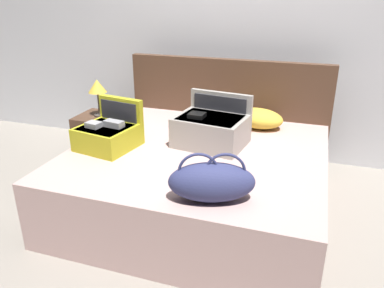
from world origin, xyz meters
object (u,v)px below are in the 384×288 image
object	(u,v)px
hard_case_medium	(109,133)
nightstand	(102,137)
bed	(197,180)
table_lamp	(97,88)
duffel_bag	(212,181)
pillow_near_headboard	(258,118)
hard_case_large	(211,128)

from	to	relation	value
hard_case_medium	nightstand	distance (m)	1.01
bed	table_lamp	xyz separation A→B (m)	(-1.20, 0.61, 0.48)
hard_case_medium	duffel_bag	bearing A→B (deg)	-18.20
bed	duffel_bag	xyz separation A→B (m)	(0.29, -0.65, 0.36)
pillow_near_headboard	table_lamp	xyz separation A→B (m)	(-1.54, -0.02, 0.15)
pillow_near_headboard	hard_case_medium	bearing A→B (deg)	-141.50
bed	duffel_bag	distance (m)	0.80
hard_case_medium	pillow_near_headboard	world-z (taller)	hard_case_medium
hard_case_large	nightstand	size ratio (longest dim) A/B	1.26
hard_case_medium	table_lamp	distance (m)	0.95
duffel_bag	hard_case_large	bearing A→B (deg)	105.93
pillow_near_headboard	table_lamp	size ratio (longest dim) A/B	1.20
hard_case_large	pillow_near_headboard	xyz separation A→B (m)	(0.27, 0.50, -0.05)
nightstand	pillow_near_headboard	bearing A→B (deg)	0.92
hard_case_large	pillow_near_headboard	size ratio (longest dim) A/B	1.29
table_lamp	bed	bearing A→B (deg)	-27.05
hard_case_large	hard_case_medium	distance (m)	0.77
hard_case_large	table_lamp	distance (m)	1.35
hard_case_medium	nightstand	size ratio (longest dim) A/B	1.02
bed	duffel_bag	bearing A→B (deg)	-66.02
bed	hard_case_medium	xyz separation A→B (m)	(-0.65, -0.15, 0.36)
hard_case_medium	nightstand	xyz separation A→B (m)	(-0.55, 0.76, -0.38)
duffel_bag	nightstand	distance (m)	1.99
duffel_bag	pillow_near_headboard	size ratio (longest dim) A/B	1.24
bed	duffel_bag	size ratio (longest dim) A/B	3.44
hard_case_large	table_lamp	size ratio (longest dim) A/B	1.56
pillow_near_headboard	nightstand	size ratio (longest dim) A/B	0.97
bed	hard_case_medium	size ratio (longest dim) A/B	4.06
bed	nightstand	size ratio (longest dim) A/B	4.14
nightstand	hard_case_medium	bearing A→B (deg)	-54.13
hard_case_medium	duffel_bag	distance (m)	1.06
hard_case_medium	pillow_near_headboard	size ratio (longest dim) A/B	1.05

